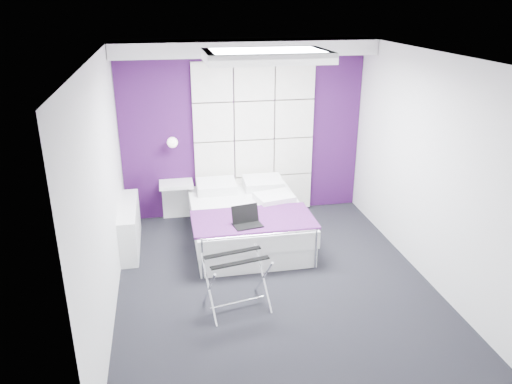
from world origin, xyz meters
TOP-DOWN VIEW (x-y plane):
  - floor at (0.00, 0.00)m, footprint 4.40×4.40m
  - ceiling at (0.00, 0.00)m, footprint 4.40×4.40m
  - wall_back at (0.00, 2.20)m, footprint 3.60×0.00m
  - wall_left at (-1.80, 0.00)m, footprint 0.00×4.40m
  - wall_right at (1.80, 0.00)m, footprint 0.00×4.40m
  - accent_wall at (0.00, 2.19)m, footprint 3.58×0.02m
  - soffit at (0.00, 1.95)m, footprint 3.58×0.50m
  - headboard at (0.15, 2.14)m, footprint 1.80×0.08m
  - skylight at (0.00, 0.60)m, footprint 1.36×0.86m
  - wall_lamp at (-1.05, 2.06)m, footprint 0.15×0.15m
  - radiator at (-1.69, 1.30)m, footprint 0.22×1.20m
  - bed at (-0.12, 1.21)m, footprint 1.54×1.86m
  - nightstand at (-1.04, 2.02)m, footprint 0.48×0.38m
  - luggage_rack at (-0.51, -0.37)m, footprint 0.63×0.47m
  - laptop at (-0.23, 0.60)m, footprint 0.34×0.24m

SIDE VIEW (x-z plane):
  - floor at x=0.00m, z-range 0.00..0.00m
  - bed at x=-0.12m, z-range -0.05..0.61m
  - radiator at x=-1.69m, z-range 0.00..0.60m
  - luggage_rack at x=-0.51m, z-range 0.00..0.62m
  - laptop at x=-0.23m, z-range 0.46..0.70m
  - nightstand at x=-1.04m, z-range 0.57..0.62m
  - headboard at x=0.15m, z-range 0.02..2.32m
  - wall_lamp at x=-1.05m, z-range 1.15..1.29m
  - wall_left at x=-1.80m, z-range -0.90..3.50m
  - wall_right at x=1.80m, z-range -0.90..3.50m
  - accent_wall at x=0.00m, z-range 0.01..2.59m
  - wall_back at x=0.00m, z-range -0.50..3.10m
  - soffit at x=0.00m, z-range 2.40..2.60m
  - skylight at x=0.00m, z-range 2.49..2.61m
  - ceiling at x=0.00m, z-range 2.60..2.60m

